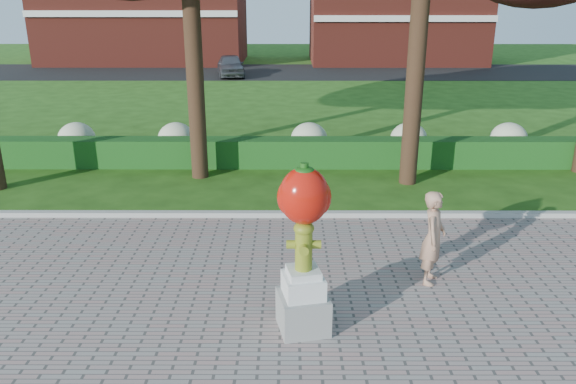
# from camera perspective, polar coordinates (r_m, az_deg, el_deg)

# --- Properties ---
(ground) EXTENTS (100.00, 100.00, 0.00)m
(ground) POSITION_cam_1_polar(r_m,az_deg,el_deg) (9.64, -2.35, -9.38)
(ground) COLOR #234812
(ground) RESTS_ON ground
(curb) EXTENTS (40.00, 0.18, 0.15)m
(curb) POSITION_cam_1_polar(r_m,az_deg,el_deg) (12.32, -1.77, -2.35)
(curb) COLOR #ADADA5
(curb) RESTS_ON ground
(lawn_hedge) EXTENTS (24.00, 0.70, 0.80)m
(lawn_hedge) POSITION_cam_1_polar(r_m,az_deg,el_deg) (16.02, -1.32, 4.03)
(lawn_hedge) COLOR #154A17
(lawn_hedge) RESTS_ON ground
(hydrangea_row) EXTENTS (20.10, 1.10, 0.99)m
(hydrangea_row) POSITION_cam_1_polar(r_m,az_deg,el_deg) (16.94, 0.70, 5.41)
(hydrangea_row) COLOR beige
(hydrangea_row) RESTS_ON ground
(street) EXTENTS (50.00, 8.00, 0.02)m
(street) POSITION_cam_1_polar(r_m,az_deg,el_deg) (36.74, -0.49, 12.12)
(street) COLOR black
(street) RESTS_ON ground
(building_left) EXTENTS (14.00, 8.00, 7.00)m
(building_left) POSITION_cam_1_polar(r_m,az_deg,el_deg) (43.72, -14.28, 17.31)
(building_left) COLOR maroon
(building_left) RESTS_ON ground
(building_right) EXTENTS (12.00, 8.00, 6.40)m
(building_right) POSITION_cam_1_polar(r_m,az_deg,el_deg) (43.14, 10.78, 17.13)
(building_right) COLOR maroon
(building_right) RESTS_ON ground
(hydrant_sculpture) EXTENTS (0.81, 0.81, 2.51)m
(hydrant_sculpture) POSITION_cam_1_polar(r_m,az_deg,el_deg) (7.79, 1.61, -5.41)
(hydrant_sculpture) COLOR gray
(hydrant_sculpture) RESTS_ON walkway
(woman) EXTENTS (0.57, 0.68, 1.61)m
(woman) POSITION_cam_1_polar(r_m,az_deg,el_deg) (9.61, 14.53, -4.51)
(woman) COLOR tan
(woman) RESTS_ON walkway
(parked_car) EXTENTS (2.10, 3.95, 1.28)m
(parked_car) POSITION_cam_1_polar(r_m,az_deg,el_deg) (34.69, -5.86, 12.68)
(parked_car) COLOR #46474E
(parked_car) RESTS_ON street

